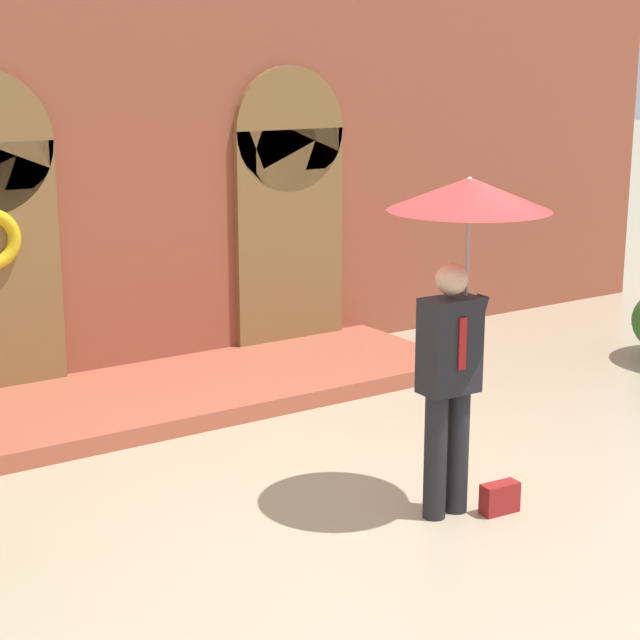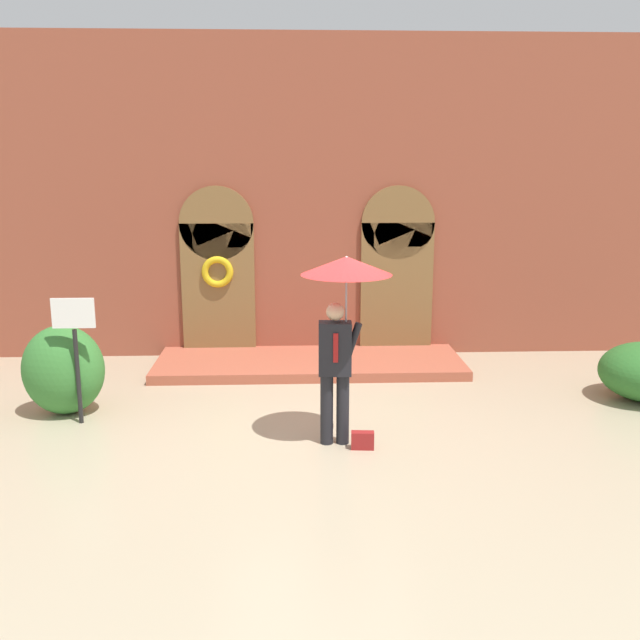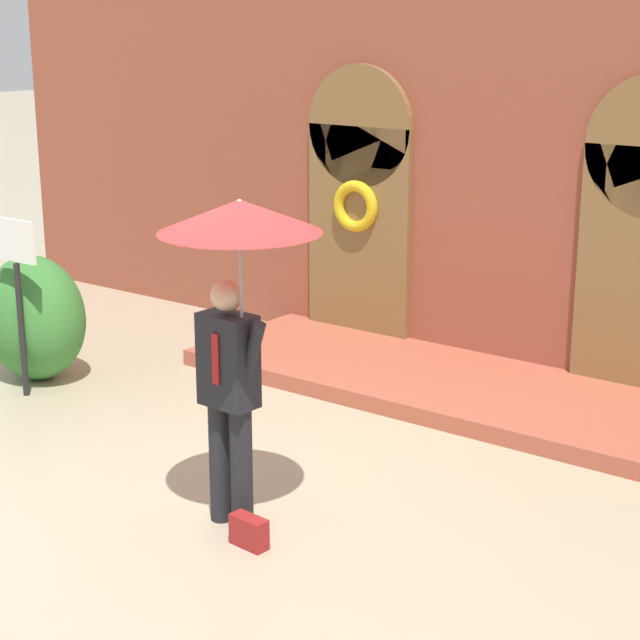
# 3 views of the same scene
# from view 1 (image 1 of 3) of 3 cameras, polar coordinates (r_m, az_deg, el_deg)

# --- Properties ---
(ground_plane) EXTENTS (80.00, 80.00, 0.00)m
(ground_plane) POSITION_cam_1_polar(r_m,az_deg,el_deg) (7.77, 3.97, -9.93)
(ground_plane) COLOR tan
(building_facade) EXTENTS (14.00, 2.30, 5.60)m
(building_facade) POSITION_cam_1_polar(r_m,az_deg,el_deg) (10.70, -9.79, 11.24)
(building_facade) COLOR brown
(building_facade) RESTS_ON ground
(person_with_umbrella) EXTENTS (1.10, 1.10, 2.36)m
(person_with_umbrella) POSITION_cam_1_polar(r_m,az_deg,el_deg) (7.21, 7.68, 4.00)
(person_with_umbrella) COLOR black
(person_with_umbrella) RESTS_ON ground
(handbag) EXTENTS (0.29, 0.14, 0.22)m
(handbag) POSITION_cam_1_polar(r_m,az_deg,el_deg) (7.73, 9.56, -9.34)
(handbag) COLOR maroon
(handbag) RESTS_ON ground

